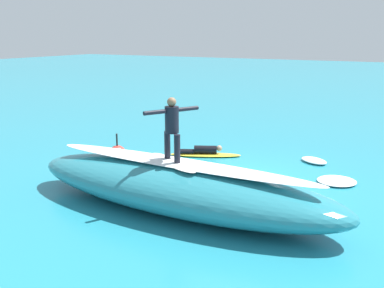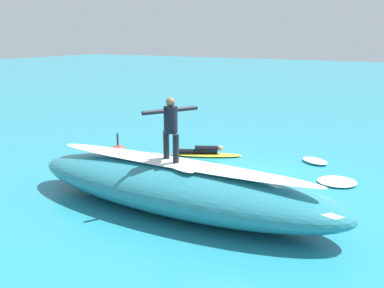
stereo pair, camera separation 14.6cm
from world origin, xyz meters
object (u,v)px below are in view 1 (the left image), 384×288
surfer_paddling (202,150)px  surfer_riding (172,125)px  surfboard_riding (172,162)px  surfboard_paddling (205,155)px  buoy_marker (117,154)px

surfer_paddling → surfer_riding: bearing=-96.3°
surfboard_riding → surfer_riding: surfer_riding is taller
surfer_paddling → surfboard_paddling: bearing=-0.0°
surfer_riding → surfboard_paddling: (1.42, -4.43, -2.00)m
surfer_riding → surfer_paddling: 4.98m
surfer_riding → buoy_marker: 4.63m
surfboard_paddling → surfer_paddling: surfer_paddling is taller
surfboard_paddling → buoy_marker: 2.98m
surfboard_riding → buoy_marker: 4.37m
surfboard_riding → surfer_riding: size_ratio=1.28×
surfboard_riding → surfer_paddling: surfboard_riding is taller
surfboard_riding → surfboard_paddling: bearing=-44.3°
surfboard_riding → buoy_marker: bearing=-5.7°
buoy_marker → surfer_riding: bearing=146.4°
surfer_riding → buoy_marker: size_ratio=1.55×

